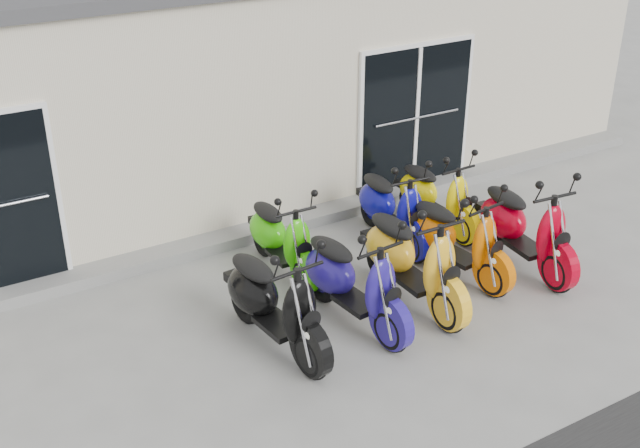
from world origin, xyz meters
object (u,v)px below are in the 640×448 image
(scooter_back_blue, at_px, (393,199))
(scooter_back_yellow, at_px, (437,187))
(scooter_front_orange_b, at_px, (458,228))
(scooter_back_green, at_px, (281,228))
(scooter_front_black, at_px, (274,290))
(scooter_front_blue, at_px, (354,269))
(scooter_front_orange_a, at_px, (414,247))
(scooter_front_red, at_px, (527,216))

(scooter_back_blue, xyz_separation_m, scooter_back_yellow, (0.77, 0.02, -0.02))
(scooter_front_orange_b, bearing_deg, scooter_back_blue, 90.74)
(scooter_back_green, bearing_deg, scooter_front_black, -119.98)
(scooter_front_blue, height_order, scooter_front_orange_b, scooter_front_blue)
(scooter_front_orange_b, bearing_deg, scooter_back_green, 140.11)
(scooter_front_black, height_order, scooter_back_yellow, scooter_front_black)
(scooter_front_orange_a, bearing_deg, scooter_back_green, 125.26)
(scooter_back_yellow, bearing_deg, scooter_back_blue, 179.66)
(scooter_front_red, height_order, scooter_back_yellow, scooter_front_red)
(scooter_front_orange_a, bearing_deg, scooter_front_orange_b, 15.49)
(scooter_front_black, xyz_separation_m, scooter_back_blue, (2.50, 1.34, -0.06))
(scooter_front_blue, height_order, scooter_front_orange_a, scooter_front_orange_a)
(scooter_front_orange_b, relative_size, scooter_back_blue, 1.03)
(scooter_front_orange_a, bearing_deg, scooter_front_red, -0.65)
(scooter_back_green, xyz_separation_m, scooter_back_blue, (1.67, -0.03, 0.02))
(scooter_back_blue, bearing_deg, scooter_back_green, -176.31)
(scooter_front_orange_b, distance_m, scooter_back_yellow, 1.32)
(scooter_front_orange_a, relative_size, scooter_front_orange_b, 1.11)
(scooter_front_black, xyz_separation_m, scooter_front_red, (3.54, -0.06, 0.01))
(scooter_front_black, bearing_deg, scooter_front_blue, -8.02)
(scooter_back_blue, height_order, scooter_back_yellow, scooter_back_blue)
(scooter_front_orange_a, distance_m, scooter_back_blue, 1.54)
(scooter_front_blue, bearing_deg, scooter_back_blue, 36.86)
(scooter_front_orange_a, height_order, scooter_back_yellow, scooter_front_orange_a)
(scooter_front_red, bearing_deg, scooter_front_black, -175.42)
(scooter_front_orange_a, relative_size, scooter_front_red, 1.03)
(scooter_front_orange_b, xyz_separation_m, scooter_back_blue, (-0.16, 1.15, -0.02))
(scooter_back_yellow, bearing_deg, scooter_front_orange_a, -138.18)
(scooter_front_black, height_order, scooter_front_orange_b, scooter_front_black)
(scooter_back_green, xyz_separation_m, scooter_back_yellow, (2.43, -0.01, 0.01))
(scooter_front_orange_a, xyz_separation_m, scooter_back_yellow, (1.46, 1.39, -0.10))
(scooter_front_black, xyz_separation_m, scooter_front_orange_a, (1.80, -0.03, 0.03))
(scooter_front_blue, relative_size, scooter_back_green, 1.11)
(scooter_back_blue, relative_size, scooter_back_yellow, 1.02)
(scooter_back_green, bearing_deg, scooter_back_blue, 0.10)
(scooter_front_red, distance_m, scooter_back_blue, 1.75)
(scooter_front_orange_a, height_order, scooter_front_orange_b, scooter_front_orange_a)
(scooter_front_blue, xyz_separation_m, scooter_front_orange_a, (0.83, 0.02, 0.04))
(scooter_back_green, height_order, scooter_back_yellow, scooter_back_yellow)
(scooter_front_blue, height_order, scooter_back_yellow, scooter_front_blue)
(scooter_front_blue, bearing_deg, scooter_front_orange_a, -4.37)
(scooter_front_orange_a, bearing_deg, scooter_back_yellow, 44.17)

